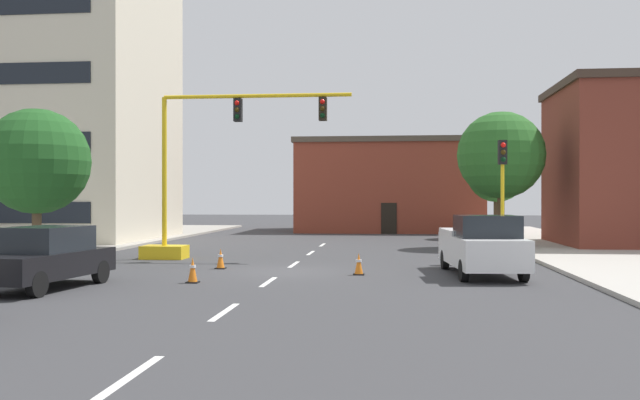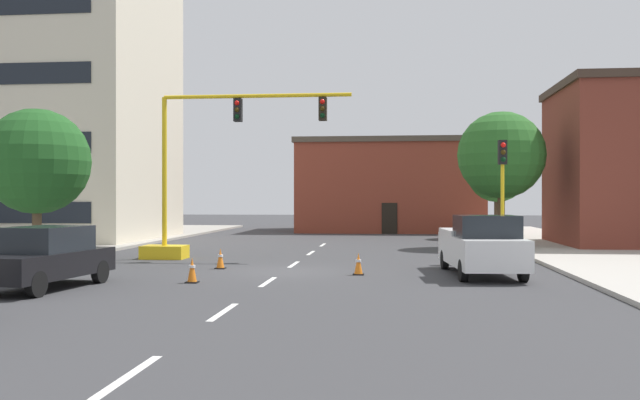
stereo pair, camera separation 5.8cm
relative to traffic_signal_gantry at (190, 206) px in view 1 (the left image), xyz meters
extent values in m
plane|color=#38383A|center=(4.65, -4.44, -2.22)|extent=(160.00, 160.00, 0.00)
cube|color=#9E998E|center=(-7.73, 3.56, -2.15)|extent=(6.00, 56.00, 0.14)
cube|color=#B2ADA3|center=(17.02, 3.56, -2.15)|extent=(6.00, 56.00, 0.14)
cube|color=silver|center=(4.65, -18.44, -2.22)|extent=(0.16, 2.40, 0.01)
cube|color=silver|center=(4.65, -12.94, -2.22)|extent=(0.16, 2.40, 0.01)
cube|color=silver|center=(4.65, -7.44, -2.22)|extent=(0.16, 2.40, 0.01)
cube|color=silver|center=(4.65, -1.94, -2.22)|extent=(0.16, 2.40, 0.01)
cube|color=silver|center=(4.65, 3.56, -2.22)|extent=(0.16, 2.40, 0.01)
cube|color=silver|center=(4.65, 9.06, -2.22)|extent=(0.16, 2.40, 0.01)
cube|color=beige|center=(-12.86, 11.38, 8.53)|extent=(14.54, 11.30, 21.51)
cube|color=brown|center=(8.20, 25.62, 1.05)|extent=(13.65, 9.49, 6.55)
cube|color=#4C4238|center=(8.20, 25.62, 4.52)|extent=(13.95, 9.79, 0.40)
cube|color=black|center=(8.20, 20.84, -1.12)|extent=(1.10, 0.06, 2.20)
cube|color=yellow|center=(-1.10, 0.00, -1.95)|extent=(1.80, 1.20, 0.55)
cylinder|color=yellow|center=(-1.10, 0.00, 1.43)|extent=(0.20, 0.20, 6.20)
cylinder|color=yellow|center=(2.82, 0.00, 4.53)|extent=(7.84, 0.16, 0.16)
cube|color=black|center=(2.04, 0.00, 3.95)|extent=(0.32, 0.36, 0.95)
sphere|color=red|center=(2.04, -0.19, 4.23)|extent=(0.20, 0.20, 0.20)
sphere|color=#38280A|center=(2.04, -0.19, 3.95)|extent=(0.20, 0.20, 0.20)
sphere|color=black|center=(2.04, -0.19, 3.67)|extent=(0.20, 0.20, 0.20)
cube|color=black|center=(5.57, 0.00, 3.95)|extent=(0.32, 0.36, 0.95)
sphere|color=red|center=(5.57, -0.19, 4.23)|extent=(0.20, 0.20, 0.20)
sphere|color=#38280A|center=(5.57, -0.19, 3.95)|extent=(0.20, 0.20, 0.20)
sphere|color=black|center=(5.57, -0.19, 3.67)|extent=(0.20, 0.20, 0.20)
cylinder|color=yellow|center=(12.68, -0.44, 0.18)|extent=(0.14, 0.14, 4.80)
cube|color=black|center=(12.68, -0.44, 2.10)|extent=(0.32, 0.36, 0.95)
sphere|color=red|center=(12.68, -0.63, 2.38)|extent=(0.20, 0.20, 0.20)
sphere|color=#38280A|center=(12.68, -0.63, 2.10)|extent=(0.20, 0.20, 0.20)
sphere|color=black|center=(12.68, -0.63, 1.82)|extent=(0.20, 0.20, 0.20)
cylinder|color=#4C3823|center=(13.85, 7.46, -0.69)|extent=(0.36, 0.36, 3.07)
sphere|color=#286023|center=(13.85, 7.46, 2.48)|extent=(4.39, 4.39, 4.39)
cylinder|color=brown|center=(14.90, 15.88, -0.85)|extent=(0.36, 0.36, 2.76)
sphere|color=#286023|center=(14.90, 15.88, 1.94)|extent=(3.76, 3.76, 3.76)
cylinder|color=brown|center=(-5.50, -2.24, -1.01)|extent=(0.36, 0.36, 2.43)
sphere|color=#1E511E|center=(-5.50, -2.24, 1.76)|extent=(4.14, 4.14, 4.14)
cube|color=white|center=(11.28, -4.88, -1.41)|extent=(2.40, 5.54, 0.95)
cube|color=#1E2328|center=(11.35, -5.78, -0.58)|extent=(1.97, 1.93, 0.70)
cube|color=white|center=(11.19, -3.70, -0.85)|extent=(2.21, 2.95, 0.16)
cylinder|color=black|center=(12.32, -6.64, -1.88)|extent=(0.27, 0.69, 0.68)
cylinder|color=black|center=(10.52, -6.78, -1.88)|extent=(0.27, 0.69, 0.68)
cylinder|color=black|center=(12.04, -2.98, -1.88)|extent=(0.27, 0.69, 0.68)
cylinder|color=black|center=(10.24, -3.12, -1.88)|extent=(0.27, 0.69, 0.68)
cube|color=black|center=(-1.27, -9.66, -1.53)|extent=(2.36, 4.68, 0.70)
cube|color=#1E2328|center=(-1.26, -9.56, -0.83)|extent=(1.96, 2.48, 0.70)
cylinder|color=black|center=(-1.91, -8.05, -1.88)|extent=(0.30, 0.70, 0.68)
cylinder|color=black|center=(-0.28, -8.24, -1.88)|extent=(0.30, 0.70, 0.68)
cylinder|color=black|center=(-0.63, -11.27, -1.88)|extent=(0.30, 0.70, 0.68)
cube|color=black|center=(7.28, -5.24, -2.20)|extent=(0.36, 0.36, 0.04)
cone|color=orange|center=(7.28, -5.24, -1.84)|extent=(0.28, 0.28, 0.69)
cylinder|color=white|center=(7.28, -5.24, -1.76)|extent=(0.19, 0.19, 0.08)
cube|color=black|center=(2.26, -3.80, -2.20)|extent=(0.36, 0.36, 0.04)
cone|color=orange|center=(2.26, -3.80, -1.84)|extent=(0.28, 0.28, 0.69)
cylinder|color=white|center=(2.26, -3.80, -1.75)|extent=(0.19, 0.19, 0.08)
cube|color=black|center=(2.43, -7.89, -2.20)|extent=(0.36, 0.36, 0.04)
cone|color=orange|center=(2.43, -7.89, -1.82)|extent=(0.28, 0.28, 0.73)
cylinder|color=white|center=(2.43, -7.89, -1.73)|extent=(0.19, 0.19, 0.08)
camera|label=1|loc=(8.32, -27.89, 0.31)|focal=38.58mm
camera|label=2|loc=(8.38, -27.88, 0.31)|focal=38.58mm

